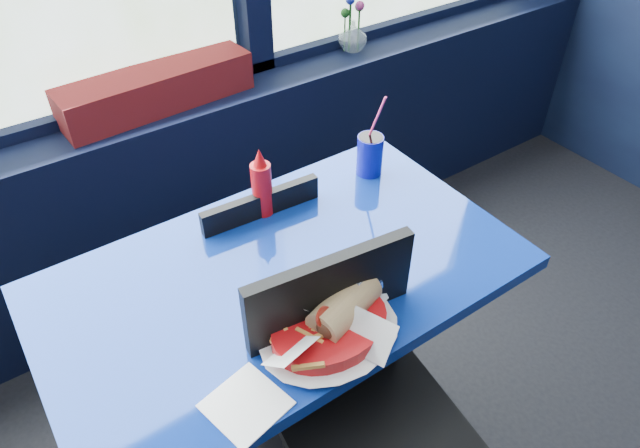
# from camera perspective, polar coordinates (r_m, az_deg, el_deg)

# --- Properties ---
(window_sill) EXTENTS (5.00, 0.26, 0.80)m
(window_sill) POSITION_cam_1_polar(r_m,az_deg,el_deg) (2.24, -21.86, -0.74)
(window_sill) COLOR black
(window_sill) RESTS_ON ground
(near_table) EXTENTS (1.20, 0.70, 0.75)m
(near_table) POSITION_cam_1_polar(r_m,az_deg,el_deg) (1.58, -3.42, -9.36)
(near_table) COLOR black
(near_table) RESTS_ON ground
(chair_near_front) EXTENTS (0.47, 0.48, 0.94)m
(chair_near_front) POSITION_cam_1_polar(r_m,az_deg,el_deg) (1.46, 4.24, -17.48)
(chair_near_front) COLOR black
(chair_near_front) RESTS_ON ground
(chair_near_back) EXTENTS (0.39, 0.40, 0.82)m
(chair_near_back) POSITION_cam_1_polar(r_m,az_deg,el_deg) (1.87, -7.05, -4.00)
(chair_near_back) COLOR black
(chair_near_back) RESTS_ON ground
(planter_box) EXTENTS (0.67, 0.20, 0.13)m
(planter_box) POSITION_cam_1_polar(r_m,az_deg,el_deg) (2.06, -15.96, 12.88)
(planter_box) COLOR maroon
(planter_box) RESTS_ON window_sill
(flower_vase) EXTENTS (0.15, 0.15, 0.24)m
(flower_vase) POSITION_cam_1_polar(r_m,az_deg,el_deg) (2.41, 3.30, 18.58)
(flower_vase) COLOR silver
(flower_vase) RESTS_ON window_sill
(food_basket) EXTENTS (0.31, 0.31, 0.11)m
(food_basket) POSITION_cam_1_polar(r_m,az_deg,el_deg) (1.28, 1.18, -10.01)
(food_basket) COLOR #AE0B0F
(food_basket) RESTS_ON near_table
(ketchup_bottle) EXTENTS (0.06, 0.06, 0.21)m
(ketchup_bottle) POSITION_cam_1_polar(r_m,az_deg,el_deg) (1.57, -5.85, 3.86)
(ketchup_bottle) COLOR #AE0B0F
(ketchup_bottle) RESTS_ON near_table
(soda_cup) EXTENTS (0.08, 0.08, 0.27)m
(soda_cup) POSITION_cam_1_polar(r_m,az_deg,el_deg) (1.74, 5.00, 6.99)
(soda_cup) COLOR #0C0E86
(soda_cup) RESTS_ON near_table
(napkin) EXTENTS (0.17, 0.17, 0.00)m
(napkin) POSITION_cam_1_polar(r_m,az_deg,el_deg) (1.22, -7.41, -17.46)
(napkin) COLOR white
(napkin) RESTS_ON near_table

